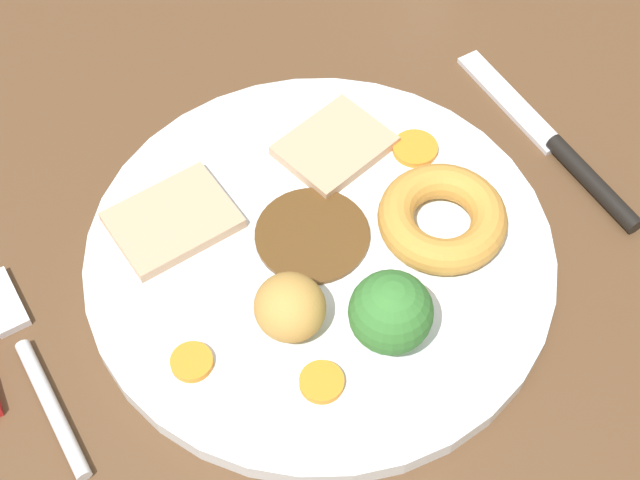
{
  "coord_description": "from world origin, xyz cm",
  "views": [
    {
      "loc": [
        -18.44,
        -27.17,
        52.85
      ],
      "look_at": [
        -2.74,
        0.63,
        6.0
      ],
      "focal_mm": 51.81,
      "sensor_mm": 36.0,
      "label": 1
    }
  ],
  "objects_px": {
    "carrot_coin_front": "(415,148)",
    "fork": "(31,362)",
    "yorkshire_pudding": "(442,218)",
    "knife": "(561,151)",
    "carrot_coin_side": "(192,362)",
    "broccoli_floret": "(391,313)",
    "carrot_coin_back": "(322,382)",
    "meat_slice_under": "(335,146)",
    "meat_slice_main": "(173,220)",
    "dinner_plate": "(320,255)",
    "roast_potato_left": "(290,307)"
  },
  "relations": [
    {
      "from": "carrot_coin_front",
      "to": "fork",
      "type": "height_order",
      "value": "carrot_coin_front"
    },
    {
      "from": "yorkshire_pudding",
      "to": "fork",
      "type": "height_order",
      "value": "yorkshire_pudding"
    },
    {
      "from": "knife",
      "to": "carrot_coin_side",
      "type": "bearing_deg",
      "value": 94.14
    },
    {
      "from": "broccoli_floret",
      "to": "carrot_coin_back",
      "type": "bearing_deg",
      "value": -173.59
    },
    {
      "from": "meat_slice_under",
      "to": "carrot_coin_side",
      "type": "relative_size",
      "value": 2.8
    },
    {
      "from": "carrot_coin_front",
      "to": "meat_slice_under",
      "type": "bearing_deg",
      "value": 149.9
    },
    {
      "from": "yorkshire_pudding",
      "to": "carrot_coin_side",
      "type": "relative_size",
      "value": 3.28
    },
    {
      "from": "meat_slice_under",
      "to": "carrot_coin_side",
      "type": "height_order",
      "value": "meat_slice_under"
    },
    {
      "from": "meat_slice_main",
      "to": "meat_slice_under",
      "type": "distance_m",
      "value": 0.12
    },
    {
      "from": "carrot_coin_side",
      "to": "dinner_plate",
      "type": "bearing_deg",
      "value": 17.77
    },
    {
      "from": "carrot_coin_side",
      "to": "carrot_coin_front",
      "type": "bearing_deg",
      "value": 19.73
    },
    {
      "from": "meat_slice_under",
      "to": "carrot_coin_back",
      "type": "height_order",
      "value": "meat_slice_under"
    },
    {
      "from": "meat_slice_under",
      "to": "carrot_coin_front",
      "type": "distance_m",
      "value": 0.05
    },
    {
      "from": "meat_slice_under",
      "to": "roast_potato_left",
      "type": "relative_size",
      "value": 1.61
    },
    {
      "from": "broccoli_floret",
      "to": "fork",
      "type": "height_order",
      "value": "broccoli_floret"
    },
    {
      "from": "roast_potato_left",
      "to": "broccoli_floret",
      "type": "distance_m",
      "value": 0.06
    },
    {
      "from": "meat_slice_main",
      "to": "fork",
      "type": "bearing_deg",
      "value": -159.18
    },
    {
      "from": "broccoli_floret",
      "to": "knife",
      "type": "distance_m",
      "value": 0.2
    },
    {
      "from": "carrot_coin_front",
      "to": "knife",
      "type": "relative_size",
      "value": 0.16
    },
    {
      "from": "roast_potato_left",
      "to": "carrot_coin_side",
      "type": "distance_m",
      "value": 0.06
    },
    {
      "from": "meat_slice_under",
      "to": "carrot_coin_back",
      "type": "relative_size",
      "value": 2.68
    },
    {
      "from": "meat_slice_main",
      "to": "dinner_plate",
      "type": "bearing_deg",
      "value": -41.18
    },
    {
      "from": "roast_potato_left",
      "to": "carrot_coin_back",
      "type": "xyz_separation_m",
      "value": [
        -0.0,
        -0.04,
        -0.02
      ]
    },
    {
      "from": "carrot_coin_back",
      "to": "meat_slice_main",
      "type": "bearing_deg",
      "value": 100.73
    },
    {
      "from": "yorkshire_pudding",
      "to": "broccoli_floret",
      "type": "distance_m",
      "value": 0.09
    },
    {
      "from": "carrot_coin_front",
      "to": "carrot_coin_side",
      "type": "xyz_separation_m",
      "value": [
        -0.2,
        -0.07,
        0.0
      ]
    },
    {
      "from": "knife",
      "to": "meat_slice_under",
      "type": "bearing_deg",
      "value": 61.74
    },
    {
      "from": "dinner_plate",
      "to": "carrot_coin_front",
      "type": "height_order",
      "value": "carrot_coin_front"
    },
    {
      "from": "meat_slice_main",
      "to": "fork",
      "type": "distance_m",
      "value": 0.12
    },
    {
      "from": "dinner_plate",
      "to": "fork",
      "type": "xyz_separation_m",
      "value": [
        -0.18,
        0.02,
        -0.0
      ]
    },
    {
      "from": "roast_potato_left",
      "to": "carrot_coin_side",
      "type": "bearing_deg",
      "value": 176.12
    },
    {
      "from": "roast_potato_left",
      "to": "meat_slice_main",
      "type": "bearing_deg",
      "value": 107.09
    },
    {
      "from": "broccoli_floret",
      "to": "meat_slice_main",
      "type": "bearing_deg",
      "value": 118.24
    },
    {
      "from": "dinner_plate",
      "to": "carrot_coin_front",
      "type": "xyz_separation_m",
      "value": [
        0.09,
        0.04,
        0.01
      ]
    },
    {
      "from": "meat_slice_main",
      "to": "yorkshire_pudding",
      "type": "xyz_separation_m",
      "value": [
        0.15,
        -0.09,
        0.01
      ]
    },
    {
      "from": "carrot_coin_front",
      "to": "fork",
      "type": "distance_m",
      "value": 0.28
    },
    {
      "from": "carrot_coin_front",
      "to": "carrot_coin_side",
      "type": "bearing_deg",
      "value": -160.27
    },
    {
      "from": "meat_slice_main",
      "to": "knife",
      "type": "relative_size",
      "value": 0.4
    },
    {
      "from": "meat_slice_under",
      "to": "fork",
      "type": "xyz_separation_m",
      "value": [
        -0.23,
        -0.05,
        -0.01
      ]
    },
    {
      "from": "roast_potato_left",
      "to": "carrot_coin_back",
      "type": "distance_m",
      "value": 0.05
    },
    {
      "from": "yorkshire_pudding",
      "to": "broccoli_floret",
      "type": "height_order",
      "value": "broccoli_floret"
    },
    {
      "from": "meat_slice_under",
      "to": "yorkshire_pudding",
      "type": "relative_size",
      "value": 0.85
    },
    {
      "from": "roast_potato_left",
      "to": "carrot_coin_front",
      "type": "relative_size",
      "value": 1.41
    },
    {
      "from": "fork",
      "to": "knife",
      "type": "bearing_deg",
      "value": -95.46
    },
    {
      "from": "carrot_coin_back",
      "to": "fork",
      "type": "height_order",
      "value": "carrot_coin_back"
    },
    {
      "from": "carrot_coin_front",
      "to": "carrot_coin_side",
      "type": "relative_size",
      "value": 1.23
    },
    {
      "from": "dinner_plate",
      "to": "carrot_coin_back",
      "type": "relative_size",
      "value": 11.4
    },
    {
      "from": "roast_potato_left",
      "to": "broccoli_floret",
      "type": "relative_size",
      "value": 0.75
    },
    {
      "from": "yorkshire_pudding",
      "to": "meat_slice_under",
      "type": "bearing_deg",
      "value": 106.29
    },
    {
      "from": "roast_potato_left",
      "to": "fork",
      "type": "distance_m",
      "value": 0.16
    }
  ]
}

